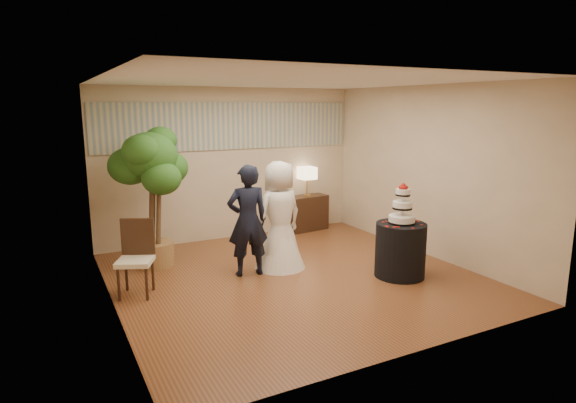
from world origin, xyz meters
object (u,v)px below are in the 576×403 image
bride (280,215)px  wedding_cake (402,203)px  console (307,213)px  groom (248,221)px  cake_table (400,250)px  side_chair (135,259)px  table_lamp (307,181)px  ficus_tree (152,197)px

bride → wedding_cake: bearing=126.9°
console → wedding_cake: bearing=-98.9°
groom → cake_table: bearing=159.2°
bride → side_chair: 2.21m
cake_table → table_lamp: size_ratio=1.37×
groom → side_chair: groom is taller
table_lamp → ficus_tree: (-3.21, -0.82, 0.11)m
wedding_cake → ficus_tree: (-3.09, 2.14, 0.01)m
cake_table → wedding_cake: size_ratio=1.35×
bride → console: 2.39m
wedding_cake → table_lamp: 2.97m
bride → ficus_tree: bearing=-42.8°
console → side_chair: size_ratio=0.84×
table_lamp → side_chair: bearing=-152.4°
ficus_tree → bride: bearing=-29.8°
table_lamp → side_chair: size_ratio=0.58×
console → cake_table: bearing=-98.9°
groom → side_chair: bearing=10.5°
console → table_lamp: (0.00, 0.00, 0.64)m
cake_table → console: cake_table is taller
bride → table_lamp: bearing=-142.9°
console → groom: bearing=-144.4°
groom → console: size_ratio=1.96×
table_lamp → side_chair: 4.19m
bride → cake_table: bride is taller
table_lamp → side_chair: (-3.69, -1.93, -0.49)m
console → ficus_tree: size_ratio=0.38×
cake_table → table_lamp: bearing=87.7°
bride → table_lamp: size_ratio=2.86×
console → table_lamp: 0.64m
side_chair → ficus_tree: bearing=91.3°
table_lamp → ficus_tree: bearing=-165.6°
groom → ficus_tree: ficus_tree is taller
wedding_cake → table_lamp: wedding_cake is taller
side_chair → bride: bearing=28.4°
table_lamp → wedding_cake: bearing=-92.3°
ficus_tree → cake_table: bearing=-34.8°
bride → cake_table: (1.38, -1.17, -0.43)m
cake_table → side_chair: (-3.57, 1.03, 0.10)m
table_lamp → console: bearing=0.0°
wedding_cake → bride: bearing=139.8°
wedding_cake → console: wedding_cake is taller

